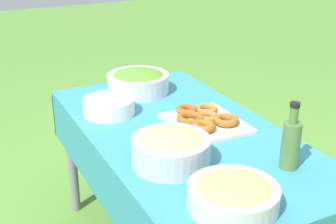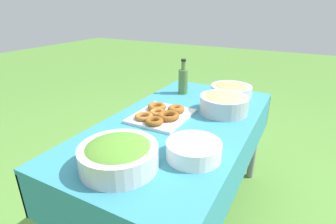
{
  "view_description": "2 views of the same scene",
  "coord_description": "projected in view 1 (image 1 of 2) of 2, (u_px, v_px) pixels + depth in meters",
  "views": [
    {
      "loc": [
        1.53,
        -0.84,
        1.51
      ],
      "look_at": [
        -0.03,
        -0.06,
        0.77
      ],
      "focal_mm": 50.0,
      "sensor_mm": 36.0,
      "label": 1
    },
    {
      "loc": [
        -1.18,
        -0.56,
        1.29
      ],
      "look_at": [
        -0.04,
        0.06,
        0.74
      ],
      "focal_mm": 28.0,
      "sensor_mm": 36.0,
      "label": 2
    }
  ],
  "objects": [
    {
      "name": "salad_bowl",
      "position": [
        138.0,
        81.0,
        2.33
      ],
      "size": [
        0.31,
        0.31,
        0.11
      ],
      "color": "silver",
      "rests_on": "picnic_table"
    },
    {
      "name": "picnic_table",
      "position": [
        183.0,
        152.0,
        1.97
      ],
      "size": [
        1.43,
        0.75,
        0.69
      ],
      "color": "teal",
      "rests_on": "ground_plane"
    },
    {
      "name": "olive_oil_bottle",
      "position": [
        291.0,
        143.0,
        1.61
      ],
      "size": [
        0.07,
        0.07,
        0.24
      ],
      "color": "#4C7238",
      "rests_on": "picnic_table"
    },
    {
      "name": "donut_platter",
      "position": [
        204.0,
        120.0,
        1.98
      ],
      "size": [
        0.36,
        0.29,
        0.05
      ],
      "color": "silver",
      "rests_on": "picnic_table"
    },
    {
      "name": "pasta_bowl",
      "position": [
        171.0,
        148.0,
        1.65
      ],
      "size": [
        0.28,
        0.28,
        0.12
      ],
      "color": "#B2B7BC",
      "rests_on": "picnic_table"
    },
    {
      "name": "plate_stack",
      "position": [
        109.0,
        106.0,
        2.08
      ],
      "size": [
        0.23,
        0.23,
        0.07
      ],
      "color": "white",
      "rests_on": "picnic_table"
    },
    {
      "name": "bread_bowl",
      "position": [
        233.0,
        194.0,
        1.41
      ],
      "size": [
        0.28,
        0.28,
        0.09
      ],
      "color": "silver",
      "rests_on": "picnic_table"
    }
  ]
}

